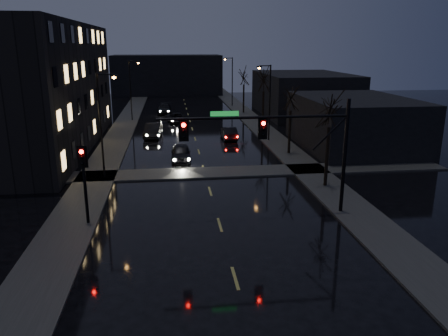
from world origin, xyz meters
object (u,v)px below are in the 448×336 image
object	(u,v)px
lead_car	(229,133)
oncoming_car_d	(164,109)
oncoming_car_c	(177,118)
oncoming_car_a	(181,153)
oncoming_car_b	(153,130)

from	to	relation	value
lead_car	oncoming_car_d	bearing A→B (deg)	-71.12
oncoming_car_d	oncoming_car_c	bearing A→B (deg)	-77.36
oncoming_car_a	oncoming_car_b	xyz separation A→B (m)	(-2.79, 10.68, 0.06)
oncoming_car_c	oncoming_car_b	bearing A→B (deg)	-113.35
oncoming_car_a	oncoming_car_b	world-z (taller)	oncoming_car_b
oncoming_car_a	lead_car	world-z (taller)	oncoming_car_a
oncoming_car_b	oncoming_car_d	bearing A→B (deg)	92.21
oncoming_car_b	oncoming_car_d	distance (m)	17.86
oncoming_car_a	oncoming_car_d	size ratio (longest dim) A/B	0.86
oncoming_car_a	oncoming_car_b	bearing A→B (deg)	105.51
oncoming_car_a	lead_car	xyz separation A→B (m)	(5.46, 8.57, -0.03)
oncoming_car_a	oncoming_car_c	world-z (taller)	oncoming_car_a
oncoming_car_c	lead_car	bearing A→B (deg)	-71.00
lead_car	oncoming_car_a	bearing A→B (deg)	56.64
oncoming_car_c	oncoming_car_d	xyz separation A→B (m)	(-1.69, 8.55, 0.07)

